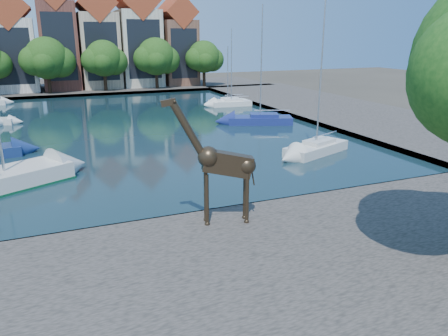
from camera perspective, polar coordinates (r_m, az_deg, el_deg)
The scene contains 19 objects.
ground at distance 21.87m, azimuth -2.53°, elevation -6.65°, with size 160.00×160.00×0.00m, color #38332B.
water_basin at distance 44.27m, azimuth -13.11°, elevation 5.23°, with size 38.00×50.00×0.08m, color black.
near_quay at distance 16.08m, azimuth 6.21°, elevation -15.13°, with size 50.00×14.00×0.50m, color #524C47.
far_quay at distance 75.67m, azimuth -17.20°, elevation 9.85°, with size 60.00×16.00×0.50m, color #524C47.
right_quay at distance 53.98m, azimuth 14.23°, elevation 7.46°, with size 14.00×52.00×0.50m, color #524C47.
townhouse_west_inner at distance 74.99m, azimuth -25.93°, elevation 14.34°, with size 6.43×9.18×15.15m.
townhouse_center at distance 74.92m, azimuth -20.92°, elevation 15.69°, with size 5.44×9.18×16.93m.
townhouse_east_inner at distance 75.38m, azimuth -16.15°, elevation 15.64°, with size 5.94×9.18×15.79m.
townhouse_east_mid at distance 76.40m, azimuth -11.14°, elevation 16.26°, with size 6.43×9.18×16.65m.
townhouse_east_end at distance 77.96m, azimuth -6.24°, elevation 15.75°, with size 5.44×9.18×14.43m.
far_tree_mid_west at distance 69.47m, azimuth -22.07°, elevation 12.99°, with size 7.80×6.00×8.00m.
far_tree_mid_east at distance 70.03m, azimuth -15.36°, elevation 13.50°, with size 7.02×5.40×7.52m.
far_tree_east at distance 71.46m, azimuth -8.81°, elevation 14.04°, with size 7.54×5.80×7.84m.
far_tree_far_east at distance 73.75m, azimuth -2.58°, elevation 14.18°, with size 6.76×5.20×7.36m.
giraffe_statue at distance 19.33m, azimuth -0.46°, elevation 0.64°, with size 3.98×1.40×5.75m.
sailboat_right_a at distance 33.96m, azimuth 11.97°, elevation 2.83°, with size 6.06×3.97×11.13m.
sailboat_right_b at distance 44.57m, azimuth 4.73°, elevation 6.52°, with size 6.73×4.34×11.42m.
sailboat_right_c at distance 55.82m, azimuth 0.96°, elevation 8.62°, with size 5.14×2.18×9.37m.
sailboat_right_d at distance 56.87m, azimuth 0.49°, elevation 8.78°, with size 4.85×1.98×7.27m.
Camera 1 is at (-6.64, -18.89, 8.80)m, focal length 35.00 mm.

